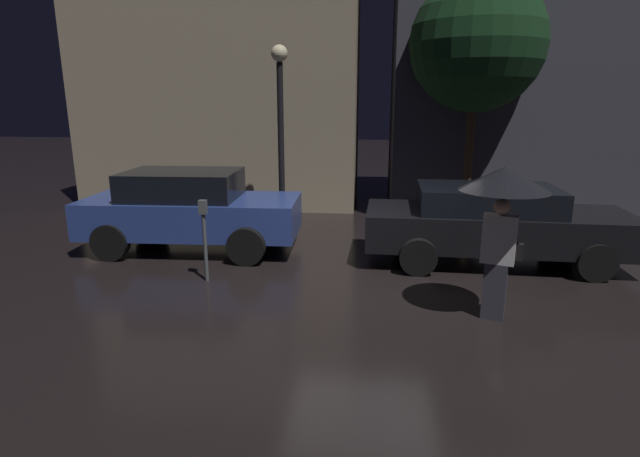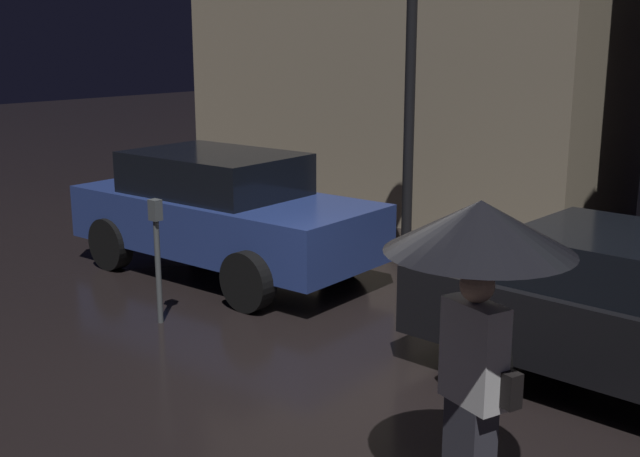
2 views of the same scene
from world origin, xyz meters
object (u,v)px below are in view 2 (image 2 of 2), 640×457
(pedestrian_with_umbrella, at_px, (479,264))
(street_lamp_near, at_px, (411,63))
(parking_meter, at_px, (157,248))
(parked_car_blue, at_px, (222,211))

(pedestrian_with_umbrella, xyz_separation_m, street_lamp_near, (-3.72, 4.73, 0.97))
(pedestrian_with_umbrella, relative_size, parking_meter, 1.53)
(parked_car_blue, xyz_separation_m, pedestrian_with_umbrella, (5.16, -2.69, 0.86))
(parked_car_blue, xyz_separation_m, street_lamp_near, (1.44, 2.04, 1.83))
(pedestrian_with_umbrella, bearing_deg, parking_meter, 5.64)
(parking_meter, xyz_separation_m, street_lamp_near, (0.58, 3.75, 1.81))
(parked_car_blue, bearing_deg, parking_meter, -65.31)
(street_lamp_near, bearing_deg, pedestrian_with_umbrella, -51.86)
(parked_car_blue, bearing_deg, street_lamp_near, 52.76)
(parked_car_blue, relative_size, parking_meter, 3.10)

